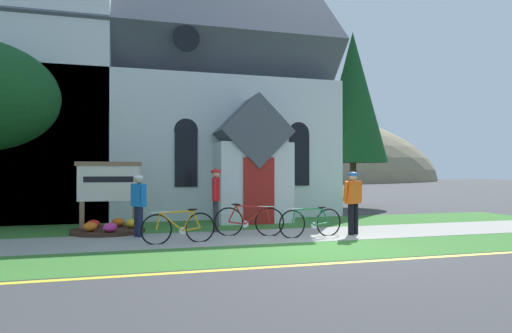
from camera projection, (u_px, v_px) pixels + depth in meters
ground at (270, 226)px, 13.59m from camera, size 140.00×140.00×0.00m
sidewalk_slab at (205, 239)px, 10.92m from camera, size 32.00×2.41×0.01m
grass_verge at (224, 256)px, 8.71m from camera, size 32.00×2.18×0.01m
church_lawn at (192, 226)px, 13.47m from camera, size 24.00×2.89×0.01m
curb_paint_stripe at (239, 269)px, 7.52m from camera, size 28.00×0.16×0.01m
church_building at (163, 97)px, 18.99m from camera, size 12.09×11.39×13.49m
church_sign at (109, 185)px, 12.30m from camera, size 1.78×0.16×1.93m
flower_bed at (108, 229)px, 11.97m from camera, size 1.94×1.94×0.34m
bicycle_white at (249, 221)px, 11.40m from camera, size 1.73×0.58×0.85m
bicycle_blue at (179, 227)px, 10.22m from camera, size 1.72×0.21×0.81m
bicycle_green at (311, 222)px, 11.20m from camera, size 1.77×0.23×0.79m
cyclist_in_red_jersey at (216, 195)px, 12.12m from camera, size 0.31×0.74×1.74m
cyclist_in_blue_jersey at (353, 198)px, 11.61m from camera, size 0.62×0.40×1.65m
cyclist_in_white_jersey at (139, 201)px, 11.20m from camera, size 0.39×0.70×1.57m
roadside_conifer at (353, 97)px, 20.77m from camera, size 3.19×3.19×8.24m
distant_hill at (207, 181)px, 75.32m from camera, size 84.12×49.71×27.31m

